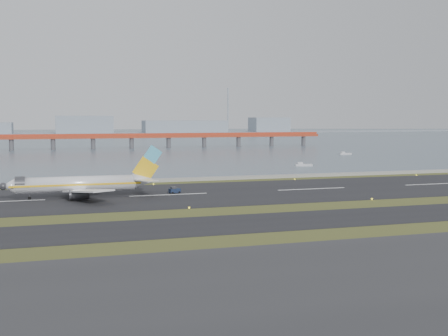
% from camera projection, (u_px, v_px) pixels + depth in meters
% --- Properties ---
extents(ground, '(1000.00, 1000.00, 0.00)m').
position_uv_depth(ground, '(198.00, 214.00, 114.25)').
color(ground, '#2E4016').
rests_on(ground, ground).
extents(apron_strip, '(1000.00, 50.00, 0.10)m').
position_uv_depth(apron_strip, '(320.00, 296.00, 61.85)').
color(apron_strip, '#2A2A2C').
rests_on(apron_strip, ground).
extents(taxiway_strip, '(1000.00, 18.00, 0.10)m').
position_uv_depth(taxiway_strip, '(214.00, 225.00, 102.82)').
color(taxiway_strip, black).
rests_on(taxiway_strip, ground).
extents(runway_strip, '(1000.00, 45.00, 0.10)m').
position_uv_depth(runway_strip, '(169.00, 195.00, 142.83)').
color(runway_strip, black).
rests_on(runway_strip, ground).
extents(seawall, '(1000.00, 2.50, 1.00)m').
position_uv_depth(seawall, '(149.00, 181.00, 171.38)').
color(seawall, gray).
rests_on(seawall, ground).
extents(bay_water, '(1400.00, 800.00, 1.30)m').
position_uv_depth(bay_water, '(83.00, 138.00, 552.53)').
color(bay_water, '#465664').
rests_on(bay_water, ground).
extents(red_pier, '(260.00, 5.00, 10.20)m').
position_uv_depth(red_pier, '(131.00, 137.00, 357.60)').
color(red_pier, '#A5341C').
rests_on(red_pier, ground).
extents(far_shoreline, '(1400.00, 80.00, 60.50)m').
position_uv_depth(far_shoreline, '(87.00, 128.00, 708.39)').
color(far_shoreline, gray).
rests_on(far_shoreline, ground).
extents(airliner, '(38.52, 32.89, 12.80)m').
position_uv_depth(airliner, '(83.00, 184.00, 137.68)').
color(airliner, silver).
rests_on(airliner, ground).
extents(pushback_tug, '(3.11, 2.21, 1.81)m').
position_uv_depth(pushback_tug, '(174.00, 190.00, 145.52)').
color(pushback_tug, '#131E36').
rests_on(pushback_tug, ground).
extents(workboat_near, '(7.13, 3.82, 1.65)m').
position_uv_depth(workboat_near, '(303.00, 165.00, 228.32)').
color(workboat_near, silver).
rests_on(workboat_near, ground).
extents(workboat_far, '(6.68, 2.11, 1.62)m').
position_uv_depth(workboat_far, '(345.00, 154.00, 299.29)').
color(workboat_far, silver).
rests_on(workboat_far, ground).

